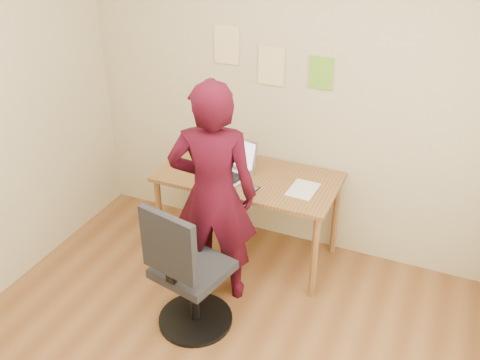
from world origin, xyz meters
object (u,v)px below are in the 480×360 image
at_px(laptop, 229,167).
at_px(person, 213,195).
at_px(phone, 254,190).
at_px(office_chair, 187,278).
at_px(desk, 248,185).

relative_size(laptop, person, 0.26).
height_order(phone, office_chair, office_chair).
relative_size(desk, phone, 12.07).
relative_size(office_chair, person, 0.60).
distance_m(phone, person, 0.39).
distance_m(desk, office_chair, 0.98).
height_order(office_chair, person, person).
xyz_separation_m(phone, office_chair, (-0.16, -0.77, -0.31)).
height_order(desk, laptop, laptop).
xyz_separation_m(desk, laptop, (-0.15, -0.02, 0.14)).
distance_m(desk, phone, 0.24).
bearing_deg(person, laptop, -95.50).
relative_size(laptop, office_chair, 0.43).
relative_size(phone, office_chair, 0.11).
distance_m(desk, laptop, 0.21).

